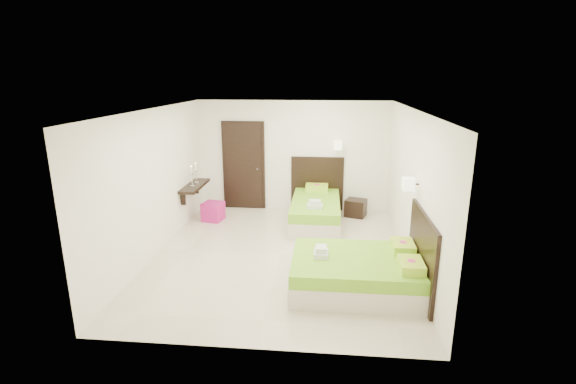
# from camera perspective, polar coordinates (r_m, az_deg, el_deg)

# --- Properties ---
(floor) EXTENTS (5.50, 5.50, 0.00)m
(floor) POSITION_cam_1_polar(r_m,az_deg,el_deg) (7.69, -0.97, -8.51)
(floor) COLOR beige
(floor) RESTS_ON ground
(bed_single) EXTENTS (1.25, 2.08, 1.71)m
(bed_single) POSITION_cam_1_polar(r_m,az_deg,el_deg) (9.21, 3.82, -2.32)
(bed_single) COLOR beige
(bed_single) RESTS_ON ground
(bed_double) EXTENTS (1.95, 1.66, 1.61)m
(bed_double) POSITION_cam_1_polar(r_m,az_deg,el_deg) (6.52, 10.01, -10.57)
(bed_double) COLOR beige
(bed_double) RESTS_ON ground
(nightstand) EXTENTS (0.55, 0.52, 0.40)m
(nightstand) POSITION_cam_1_polar(r_m,az_deg,el_deg) (9.76, 9.24, -2.15)
(nightstand) COLOR black
(nightstand) RESTS_ON ground
(ottoman) EXTENTS (0.49, 0.49, 0.41)m
(ottoman) POSITION_cam_1_polar(r_m,az_deg,el_deg) (9.50, -10.21, -2.63)
(ottoman) COLOR #AF176D
(ottoman) RESTS_ON ground
(door) EXTENTS (1.02, 0.15, 2.14)m
(door) POSITION_cam_1_polar(r_m,az_deg,el_deg) (10.09, -6.08, 3.57)
(door) COLOR black
(door) RESTS_ON ground
(console_shelf) EXTENTS (0.35, 1.20, 0.78)m
(console_shelf) POSITION_cam_1_polar(r_m,az_deg,el_deg) (9.33, -12.70, 0.80)
(console_shelf) COLOR black
(console_shelf) RESTS_ON ground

